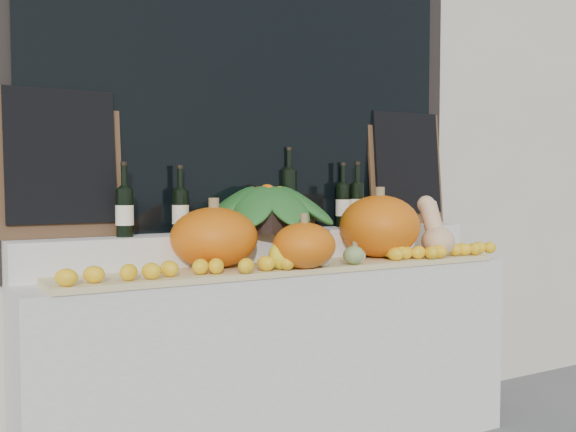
{
  "coord_description": "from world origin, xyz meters",
  "views": [
    {
      "loc": [
        -1.41,
        -1.05,
        1.27
      ],
      "look_at": [
        0.0,
        1.45,
        1.12
      ],
      "focal_mm": 40.0,
      "sensor_mm": 36.0,
      "label": 1
    }
  ],
  "objects_px": {
    "pumpkin_right": "(380,226)",
    "produce_bowl": "(267,208)",
    "pumpkin_left": "(214,237)",
    "wine_bottle_tall": "(289,198)",
    "butternut_squash": "(435,232)"
  },
  "relations": [
    {
      "from": "pumpkin_left",
      "to": "produce_bowl",
      "type": "xyz_separation_m",
      "value": [
        0.35,
        0.17,
        0.11
      ]
    },
    {
      "from": "pumpkin_left",
      "to": "wine_bottle_tall",
      "type": "bearing_deg",
      "value": 26.33
    },
    {
      "from": "pumpkin_left",
      "to": "produce_bowl",
      "type": "distance_m",
      "value": 0.4
    },
    {
      "from": "wine_bottle_tall",
      "to": "pumpkin_left",
      "type": "bearing_deg",
      "value": -153.67
    },
    {
      "from": "pumpkin_left",
      "to": "butternut_squash",
      "type": "bearing_deg",
      "value": -7.24
    },
    {
      "from": "produce_bowl",
      "to": "pumpkin_right",
      "type": "bearing_deg",
      "value": -22.33
    },
    {
      "from": "wine_bottle_tall",
      "to": "butternut_squash",
      "type": "bearing_deg",
      "value": -33.06
    },
    {
      "from": "pumpkin_right",
      "to": "produce_bowl",
      "type": "height_order",
      "value": "produce_bowl"
    },
    {
      "from": "pumpkin_right",
      "to": "produce_bowl",
      "type": "bearing_deg",
      "value": 157.67
    },
    {
      "from": "butternut_squash",
      "to": "wine_bottle_tall",
      "type": "relative_size",
      "value": 0.74
    },
    {
      "from": "butternut_squash",
      "to": "wine_bottle_tall",
      "type": "bearing_deg",
      "value": 146.94
    },
    {
      "from": "pumpkin_left",
      "to": "butternut_squash",
      "type": "height_order",
      "value": "butternut_squash"
    },
    {
      "from": "butternut_squash",
      "to": "wine_bottle_tall",
      "type": "xyz_separation_m",
      "value": [
        -0.61,
        0.4,
        0.17
      ]
    },
    {
      "from": "pumpkin_right",
      "to": "butternut_squash",
      "type": "distance_m",
      "value": 0.29
    },
    {
      "from": "pumpkin_right",
      "to": "butternut_squash",
      "type": "bearing_deg",
      "value": -20.39
    }
  ]
}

